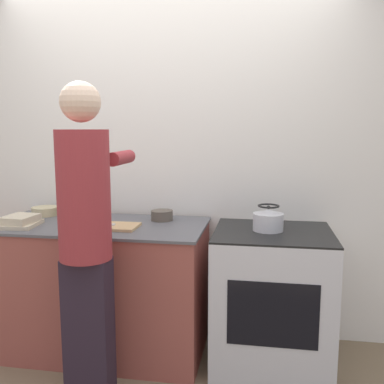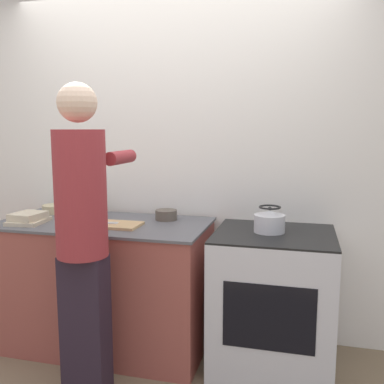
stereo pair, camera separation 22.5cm
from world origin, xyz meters
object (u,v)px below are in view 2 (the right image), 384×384
at_px(kettle, 269,221).
at_px(canister_jar, 86,203).
at_px(cutting_board, 111,225).
at_px(knife, 102,223).
at_px(bowl_prep, 166,215).
at_px(person, 83,228).
at_px(oven, 273,301).

height_order(kettle, canister_jar, canister_jar).
bearing_deg(cutting_board, canister_jar, 141.48).
height_order(knife, bowl_prep, bowl_prep).
bearing_deg(cutting_board, knife, -165.39).
relative_size(knife, bowl_prep, 1.30).
bearing_deg(kettle, person, -150.07).
height_order(oven, bowl_prep, bowl_prep).
xyz_separation_m(bowl_prep, canister_jar, (-0.62, -0.02, 0.06)).
relative_size(person, bowl_prep, 11.54).
bearing_deg(knife, canister_jar, 124.75).
distance_m(oven, knife, 1.22).
bearing_deg(kettle, canister_jar, 173.04).
bearing_deg(oven, bowl_prep, 165.83).
bearing_deg(bowl_prep, cutting_board, -136.74).
bearing_deg(knife, oven, -4.62).
distance_m(kettle, canister_jar, 1.36).
distance_m(oven, kettle, 0.52).
relative_size(oven, cutting_board, 2.31).
distance_m(oven, cutting_board, 1.16).
height_order(oven, cutting_board, cutting_board).
bearing_deg(knife, person, -86.07).
relative_size(oven, knife, 4.47).
xyz_separation_m(cutting_board, bowl_prep, (0.29, 0.28, 0.03)).
bearing_deg(kettle, bowl_prep, 166.16).
xyz_separation_m(oven, bowl_prep, (-0.77, 0.19, 0.48)).
bearing_deg(knife, bowl_prep, 30.09).
xyz_separation_m(oven, knife, (-1.12, -0.10, 0.47)).
relative_size(oven, canister_jar, 4.70).
xyz_separation_m(person, kettle, (0.98, 0.56, -0.03)).
height_order(person, cutting_board, person).
xyz_separation_m(cutting_board, canister_jar, (-0.33, 0.26, 0.09)).
distance_m(knife, canister_jar, 0.39).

